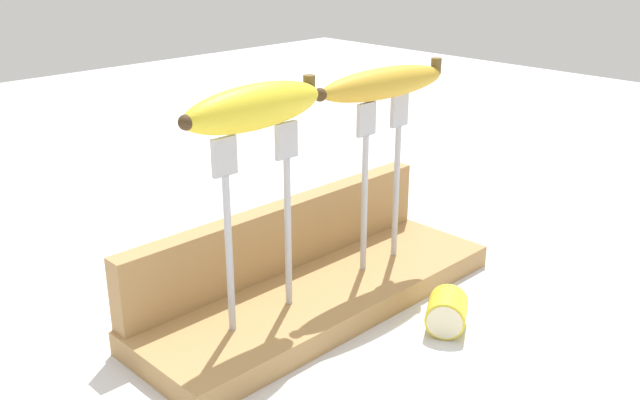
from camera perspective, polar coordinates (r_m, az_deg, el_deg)
ground_plane at (r=0.81m, az=-0.00°, el=-8.36°), size 3.00×3.00×0.00m
wooden_board at (r=0.81m, az=-0.00°, el=-7.55°), size 0.44×0.15×0.03m
board_backstop at (r=0.82m, az=-3.00°, el=-2.87°), size 0.43×0.02×0.08m
fork_stand_left at (r=0.69m, az=-4.92°, el=-0.74°), size 0.10×0.01×0.20m
fork_stand_right at (r=0.81m, az=4.92°, el=2.56°), size 0.08×0.01×0.20m
banana_raised_left at (r=0.66m, az=-5.19°, el=7.40°), size 0.17×0.04×0.04m
banana_raised_right at (r=0.79m, az=5.13°, el=9.26°), size 0.18×0.05×0.04m
banana_chunk_near at (r=0.77m, az=10.05°, el=-8.78°), size 0.06×0.06×0.04m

